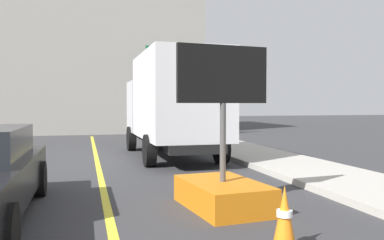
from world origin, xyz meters
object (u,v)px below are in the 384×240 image
highway_guide_sign (181,73)px  traffic_cone_mid_lane (284,218)px  arrow_board_trailer (223,180)px  box_truck (173,103)px

highway_guide_sign → traffic_cone_mid_lane: 17.57m
arrow_board_trailer → highway_guide_sign: bearing=79.5°
arrow_board_trailer → traffic_cone_mid_lane: size_ratio=3.50×
box_truck → highway_guide_sign: 8.87m
box_truck → traffic_cone_mid_lane: box_truck is taller
arrow_board_trailer → traffic_cone_mid_lane: arrow_board_trailer is taller
box_truck → highway_guide_sign: bearing=75.1°
highway_guide_sign → traffic_cone_mid_lane: bearing=-99.0°
arrow_board_trailer → highway_guide_sign: highway_guide_sign is taller
arrow_board_trailer → traffic_cone_mid_lane: bearing=-87.9°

